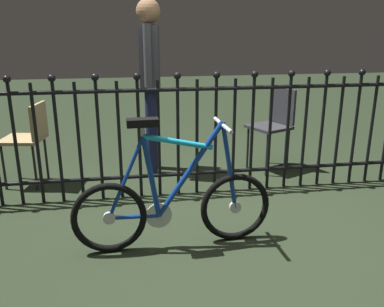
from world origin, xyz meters
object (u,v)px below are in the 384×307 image
(bicycle, at_px, (174,204))
(chair_tan, at_px, (29,135))
(person_visitor, at_px, (150,71))
(chair_charcoal, at_px, (274,120))

(bicycle, relative_size, chair_tan, 1.74)
(chair_tan, xyz_separation_m, person_visitor, (1.17, 0.20, 0.55))
(chair_tan, bearing_deg, person_visitor, 9.92)
(bicycle, bearing_deg, person_visitor, 90.91)
(bicycle, distance_m, chair_charcoal, 1.93)
(bicycle, xyz_separation_m, person_visitor, (-0.03, 1.59, 0.73))
(bicycle, distance_m, person_visitor, 1.75)
(bicycle, height_order, person_visitor, person_visitor)
(chair_tan, bearing_deg, chair_charcoal, 1.48)
(chair_charcoal, height_order, person_visitor, person_visitor)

